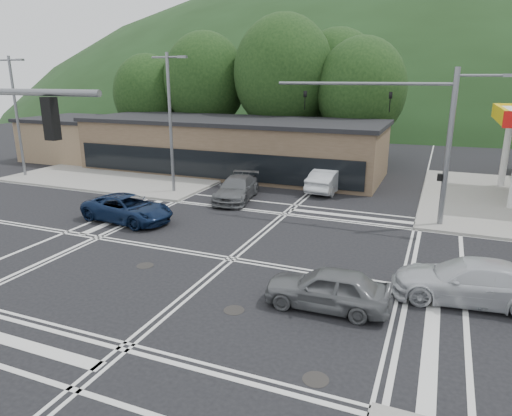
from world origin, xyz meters
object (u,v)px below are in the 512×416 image
at_px(car_blue_west, 128,208).
at_px(car_queue_a, 329,180).
at_px(car_queue_b, 338,173).
at_px(car_silver_east, 470,281).
at_px(car_grey_center, 328,288).
at_px(car_northbound, 237,189).

distance_m(car_blue_west, car_queue_a, 13.67).
height_order(car_queue_a, car_queue_b, car_queue_a).
bearing_deg(car_silver_east, car_grey_center, -68.10).
xyz_separation_m(car_silver_east, car_queue_a, (-8.28, 13.80, 0.04)).
height_order(car_grey_center, car_queue_b, car_queue_b).
distance_m(car_silver_east, car_northbound, 16.08).
distance_m(car_silver_east, car_queue_a, 16.09).
bearing_deg(car_blue_west, car_queue_a, -31.48).
bearing_deg(car_queue_a, car_queue_b, -83.65).
bearing_deg(car_blue_west, car_northbound, -23.23).
bearing_deg(car_northbound, car_queue_b, 47.24).
bearing_deg(car_blue_west, car_grey_center, -106.96).
xyz_separation_m(car_grey_center, car_silver_east, (4.44, 2.32, 0.04)).
bearing_deg(car_northbound, car_silver_east, -44.14).
bearing_deg(car_blue_west, car_silver_east, -93.69).
distance_m(car_blue_west, car_grey_center, 13.40).
distance_m(car_silver_east, car_queue_b, 18.46).
bearing_deg(car_queue_b, car_northbound, 53.10).
bearing_deg(car_silver_east, car_queue_a, -154.73).
height_order(car_grey_center, car_queue_a, car_queue_a).
xyz_separation_m(car_blue_west, car_northbound, (3.59, 6.26, 0.02)).
bearing_deg(car_blue_west, car_queue_b, -25.46).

